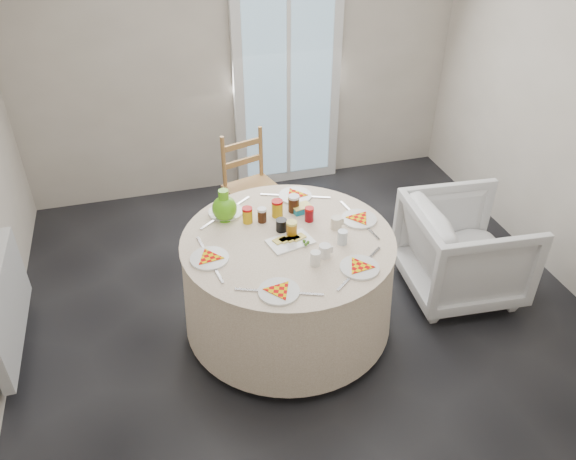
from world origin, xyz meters
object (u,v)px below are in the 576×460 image
object	(u,v)px
radiator	(8,305)
armchair	(464,247)
wooden_chair	(253,187)
green_pitcher	(224,201)
table	(288,282)

from	to	relation	value
radiator	armchair	world-z (taller)	armchair
wooden_chair	green_pitcher	distance (m)	0.97
wooden_chair	green_pitcher	bearing A→B (deg)	-131.05
armchair	green_pitcher	size ratio (longest dim) A/B	3.75
radiator	table	distance (m)	1.80
armchair	green_pitcher	distance (m)	1.77
armchair	green_pitcher	bearing A→B (deg)	83.81
radiator	armchair	bearing A→B (deg)	-4.30
table	wooden_chair	size ratio (longest dim) A/B	1.55
table	green_pitcher	world-z (taller)	green_pitcher
radiator	table	xyz separation A→B (m)	(1.78, -0.25, -0.01)
green_pitcher	wooden_chair	bearing A→B (deg)	59.93
table	armchair	xyz separation A→B (m)	(1.34, 0.02, 0.02)
radiator	armchair	size ratio (longest dim) A/B	1.24
table	wooden_chair	xyz separation A→B (m)	(0.02, 1.14, 0.09)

